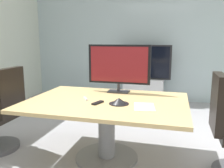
# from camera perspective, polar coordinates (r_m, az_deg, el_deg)

# --- Properties ---
(ground_plane) EXTENTS (7.35, 7.35, 0.00)m
(ground_plane) POSITION_cam_1_polar(r_m,az_deg,el_deg) (2.95, 0.85, -18.33)
(ground_plane) COLOR #99999E
(wall_back_glass_partition) EXTENTS (5.83, 0.10, 2.92)m
(wall_back_glass_partition) POSITION_cam_1_polar(r_m,az_deg,el_deg) (5.71, 8.84, 10.89)
(wall_back_glass_partition) COLOR #9EB2B7
(wall_back_glass_partition) RESTS_ON ground
(conference_table) EXTENTS (1.85, 1.31, 0.73)m
(conference_table) POSITION_cam_1_polar(r_m,az_deg,el_deg) (2.83, -1.32, -7.43)
(conference_table) COLOR tan
(conference_table) RESTS_ON ground
(office_chair_left) EXTENTS (0.60, 0.57, 1.09)m
(office_chair_left) POSITION_cam_1_polar(r_m,az_deg,el_deg) (3.39, -25.22, -7.12)
(office_chair_left) COLOR #4C4C51
(office_chair_left) RESTS_ON ground
(tv_monitor) EXTENTS (0.84, 0.18, 0.64)m
(tv_monitor) POSITION_cam_1_polar(r_m,az_deg,el_deg) (3.16, 1.67, 4.45)
(tv_monitor) COLOR #333338
(tv_monitor) RESTS_ON conference_table
(wall_display_unit) EXTENTS (1.20, 0.36, 1.31)m
(wall_display_unit) POSITION_cam_1_polar(r_m,az_deg,el_deg) (5.46, 7.62, 0.18)
(wall_display_unit) COLOR #B7BABC
(wall_display_unit) RESTS_ON ground
(conference_phone) EXTENTS (0.22, 0.22, 0.07)m
(conference_phone) POSITION_cam_1_polar(r_m,az_deg,el_deg) (2.62, 1.68, -4.19)
(conference_phone) COLOR black
(conference_phone) RESTS_ON conference_table
(remote_control) EXTENTS (0.10, 0.18, 0.02)m
(remote_control) POSITION_cam_1_polar(r_m,az_deg,el_deg) (2.65, -3.46, -4.53)
(remote_control) COLOR black
(remote_control) RESTS_ON conference_table
(whiteboard_marker) EXTENTS (0.09, 0.12, 0.02)m
(whiteboard_marker) POSITION_cam_1_polar(r_m,az_deg,el_deg) (2.83, -6.40, -3.52)
(whiteboard_marker) COLOR silver
(whiteboard_marker) RESTS_ON conference_table
(paper_notepad) EXTENTS (0.26, 0.33, 0.01)m
(paper_notepad) POSITION_cam_1_polar(r_m,az_deg,el_deg) (2.52, 7.79, -5.49)
(paper_notepad) COLOR white
(paper_notepad) RESTS_ON conference_table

